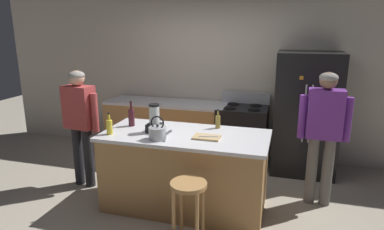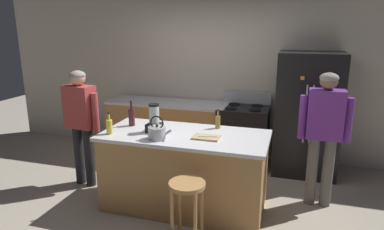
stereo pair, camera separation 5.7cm
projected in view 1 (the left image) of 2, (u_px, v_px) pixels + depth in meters
The scene contains 16 objects.
ground_plane at pixel (185, 206), 4.21m from camera, with size 14.00×14.00×0.00m, color #B2A893.
back_wall at pixel (219, 75), 5.67m from camera, with size 8.00×0.10×2.70m, color beige.
kitchen_island at pixel (185, 171), 4.09m from camera, with size 1.94×0.91×0.93m.
back_counter_run at pixel (167, 129), 5.74m from camera, with size 2.00×0.64×0.93m.
refrigerator at pixel (306, 114), 5.00m from camera, with size 0.90×0.73×1.79m.
stove_range at pixel (242, 135), 5.38m from camera, with size 0.76×0.65×1.11m.
person_by_island_left at pixel (80, 118), 4.53m from camera, with size 0.60×0.27×1.59m.
person_by_sink_right at pixel (324, 127), 4.02m from camera, with size 0.59×0.22×1.64m.
bar_stool at pixel (189, 197), 3.33m from camera, with size 0.36×0.36×0.69m.
blender_appliance at pixel (154, 120), 4.00m from camera, with size 0.17×0.17×0.34m.
bottle_vinegar at pixel (218, 121), 4.17m from camera, with size 0.06×0.06×0.24m.
bottle_soda at pixel (109, 126), 3.93m from camera, with size 0.07×0.07×0.26m.
bottle_wine at pixel (131, 117), 4.26m from camera, with size 0.08×0.08×0.32m.
tea_kettle at pixel (158, 132), 3.76m from camera, with size 0.28×0.20×0.27m.
cutting_board at pixel (207, 137), 3.82m from camera, with size 0.30×0.20×0.02m, color tan.
chef_knife at pixel (208, 136), 3.81m from camera, with size 0.22×0.03×0.01m, color #B7BABF.
Camera 1 is at (1.12, -3.61, 2.16)m, focal length 31.98 mm.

